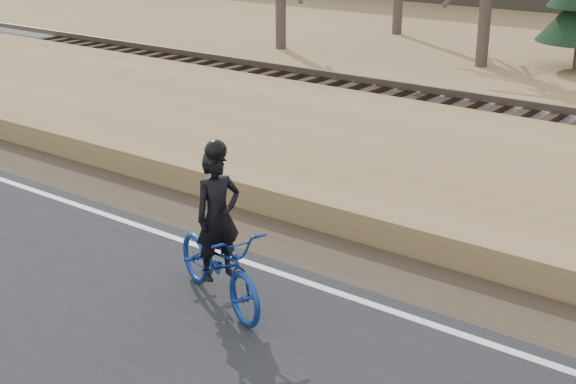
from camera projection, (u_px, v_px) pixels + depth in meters
The scene contains 7 objects.
ground at pixel (346, 310), 9.75m from camera, with size 120.00×120.00×0.00m, color #9C7B4F.
edge_line at pixel (355, 299), 9.88m from camera, with size 120.00×0.12×0.01m, color silver.
shoulder at pixel (396, 274), 10.64m from camera, with size 120.00×1.60×0.04m, color #473A2B.
embankment at pixel (491, 197), 12.81m from camera, with size 120.00×5.00×0.44m, color #9C7B4F.
ballast at pixel (572, 143), 15.65m from camera, with size 120.00×3.00×0.45m, color slate.
railroad at pixel (574, 128), 15.54m from camera, with size 120.00×2.40×0.29m.
cyclist at pixel (219, 254), 9.58m from camera, with size 2.10×1.36×2.07m.
Camera 1 is at (4.69, -7.32, 4.70)m, focal length 50.00 mm.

